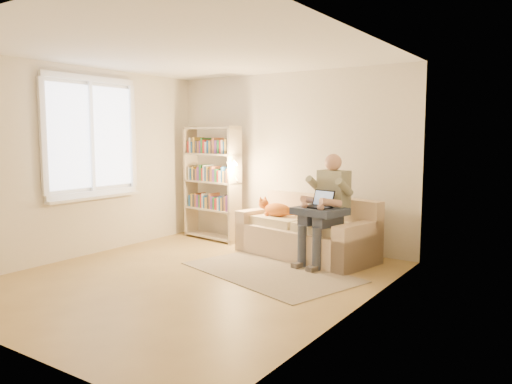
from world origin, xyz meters
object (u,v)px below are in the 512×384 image
Objects in this scene: person at (327,203)px; bookshelf at (212,177)px; laptop at (321,203)px; sofa at (307,235)px; cat at (277,209)px.

person is 2.26m from bookshelf.
person reaches higher than laptop.
person is at bearing -18.40° from sofa.
sofa is 1.45× the size of person.
bookshelf is at bearing 178.48° from laptop.
laptop reaches higher than cat.
sofa is at bearing 161.60° from person.
bookshelf is at bearing -173.01° from sofa.
laptop is (-0.03, -0.13, 0.01)m from person.
laptop is (0.38, -0.37, 0.51)m from sofa.
sofa is 1.14× the size of bookshelf.
laptop is (0.87, -0.34, 0.19)m from cat.
laptop is at bearing -31.91° from sofa.
cat is 0.36× the size of bookshelf.
bookshelf reaches higher than sofa.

